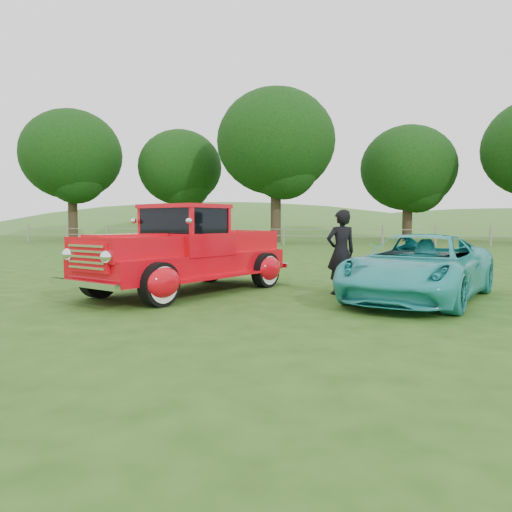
% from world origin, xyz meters
% --- Properties ---
extents(ground, '(140.00, 140.00, 0.00)m').
position_xyz_m(ground, '(0.00, 0.00, 0.00)').
color(ground, '#254713').
rests_on(ground, ground).
extents(distant_hills, '(116.00, 60.00, 18.00)m').
position_xyz_m(distant_hills, '(-4.08, 59.46, -4.55)').
color(distant_hills, '#386826').
rests_on(distant_hills, ground).
extents(fence_line, '(48.00, 0.12, 1.20)m').
position_xyz_m(fence_line, '(0.00, 22.00, 0.60)').
color(fence_line, gray).
rests_on(fence_line, ground).
extents(tree_far_west, '(7.60, 7.60, 9.93)m').
position_xyz_m(tree_far_west, '(-20.00, 26.00, 6.49)').
color(tree_far_west, '#312518').
rests_on(tree_far_west, ground).
extents(tree_mid_west, '(6.40, 6.40, 8.46)m').
position_xyz_m(tree_mid_west, '(-12.00, 28.00, 5.55)').
color(tree_mid_west, '#312518').
rests_on(tree_mid_west, ground).
extents(tree_near_west, '(8.00, 8.00, 10.42)m').
position_xyz_m(tree_near_west, '(-4.00, 25.00, 6.80)').
color(tree_near_west, '#312518').
rests_on(tree_near_west, ground).
extents(tree_near_east, '(6.80, 6.80, 8.33)m').
position_xyz_m(tree_near_east, '(5.00, 29.00, 5.25)').
color(tree_near_east, '#312518').
rests_on(tree_near_east, ground).
extents(red_pickup, '(3.68, 5.26, 1.78)m').
position_xyz_m(red_pickup, '(-1.74, 0.82, 0.80)').
color(red_pickup, black).
rests_on(red_pickup, ground).
extents(teal_sedan, '(3.44, 4.79, 1.21)m').
position_xyz_m(teal_sedan, '(2.76, 0.78, 0.61)').
color(teal_sedan, teal).
rests_on(teal_sedan, ground).
extents(man, '(0.73, 0.65, 1.67)m').
position_xyz_m(man, '(1.32, 1.20, 0.84)').
color(man, black).
rests_on(man, ground).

